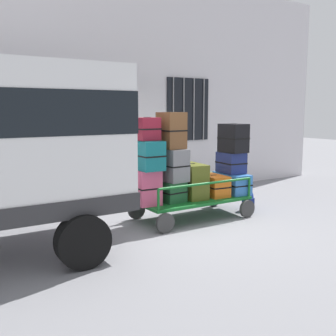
{
  "coord_description": "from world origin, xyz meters",
  "views": [
    {
      "loc": [
        -3.91,
        -5.65,
        1.98
      ],
      "look_at": [
        -0.26,
        0.16,
        0.98
      ],
      "focal_mm": 42.4,
      "sensor_mm": 36.0,
      "label": 1
    }
  ],
  "objects": [
    {
      "name": "suitcase_left_bottom",
      "position": [
        -0.68,
        0.18,
        0.68
      ],
      "size": [
        0.42,
        0.49,
        0.61
      ],
      "color": "#CC4C72",
      "rests_on": "luggage_cart"
    },
    {
      "name": "suitcase_left_top",
      "position": [
        -0.68,
        0.14,
        1.67
      ],
      "size": [
        0.39,
        0.33,
        0.38
      ],
      "color": "maroon",
      "rests_on": "suitcase_left_middle"
    },
    {
      "name": "ground_plane",
      "position": [
        0.0,
        0.0,
        0.0
      ],
      "size": [
        40.0,
        40.0,
        0.0
      ],
      "primitive_type": "plane",
      "color": "gray"
    },
    {
      "name": "suitcase_midleft_top",
      "position": [
        -0.2,
        0.13,
        1.64
      ],
      "size": [
        0.41,
        0.46,
        0.63
      ],
      "color": "brown",
      "rests_on": "suitcase_midleft_middle"
    },
    {
      "name": "suitcase_right_bottom",
      "position": [
        1.22,
        0.16,
        0.57
      ],
      "size": [
        0.48,
        0.84,
        0.39
      ],
      "color": "#3372C6",
      "rests_on": "luggage_cart"
    },
    {
      "name": "suitcase_left_middle",
      "position": [
        -0.68,
        0.15,
        1.23
      ],
      "size": [
        0.39,
        0.63,
        0.5
      ],
      "color": "#0F5960",
      "rests_on": "suitcase_left_bottom"
    },
    {
      "name": "suitcase_center_bottom",
      "position": [
        0.27,
        0.19,
        0.7
      ],
      "size": [
        0.43,
        0.69,
        0.64
      ],
      "color": "#4C5119",
      "rests_on": "luggage_cart"
    },
    {
      "name": "suitcase_right_top",
      "position": [
        1.22,
        0.14,
        1.45
      ],
      "size": [
        0.4,
        0.52,
        0.56
      ],
      "color": "black",
      "rests_on": "suitcase_right_middle"
    },
    {
      "name": "building_wall",
      "position": [
        0.01,
        2.51,
        2.5
      ],
      "size": [
        12.0,
        0.38,
        5.0
      ],
      "color": "silver",
      "rests_on": "ground"
    },
    {
      "name": "cart_railing",
      "position": [
        0.27,
        0.16,
        0.68
      ],
      "size": [
        2.02,
        0.93,
        0.37
      ],
      "color": "#146023",
      "rests_on": "luggage_cart"
    },
    {
      "name": "suitcase_midleft_middle",
      "position": [
        -0.2,
        0.17,
        1.04
      ],
      "size": [
        0.42,
        0.7,
        0.57
      ],
      "color": "slate",
      "rests_on": "suitcase_midleft_bottom"
    },
    {
      "name": "backpack",
      "position": [
        1.57,
        0.05,
        0.22
      ],
      "size": [
        0.27,
        0.22,
        0.44
      ],
      "color": "navy",
      "rests_on": "ground"
    },
    {
      "name": "suitcase_midright_bottom",
      "position": [
        0.75,
        0.14,
        0.57
      ],
      "size": [
        0.43,
        0.68,
        0.39
      ],
      "color": "orange",
      "rests_on": "luggage_cart"
    },
    {
      "name": "suitcase_right_middle",
      "position": [
        1.22,
        0.19,
        0.97
      ],
      "size": [
        0.42,
        0.55,
        0.41
      ],
      "color": "navy",
      "rests_on": "suitcase_right_bottom"
    },
    {
      "name": "luggage_cart",
      "position": [
        0.27,
        0.16,
        0.32
      ],
      "size": [
        2.13,
        1.06,
        0.38
      ],
      "color": "#146023",
      "rests_on": "ground"
    },
    {
      "name": "suitcase_midleft_bottom",
      "position": [
        -0.2,
        0.15,
        0.56
      ],
      "size": [
        0.44,
        0.51,
        0.37
      ],
      "color": "#194C28",
      "rests_on": "luggage_cart"
    }
  ]
}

